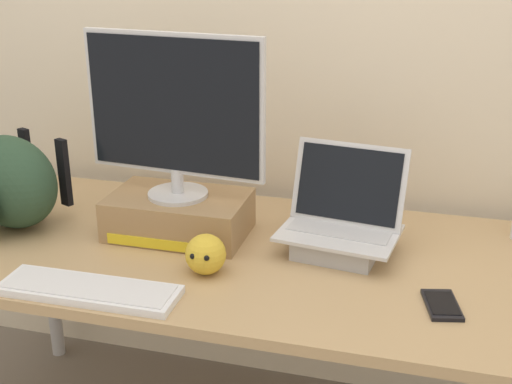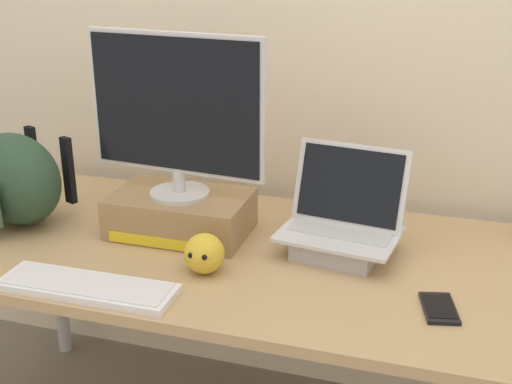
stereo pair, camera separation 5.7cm
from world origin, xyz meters
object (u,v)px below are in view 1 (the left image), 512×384
(toner_box_yellow, at_px, (179,215))
(desktop_monitor, at_px, (174,113))
(external_keyboard, at_px, (89,290))
(cell_phone, at_px, (442,305))
(plush_toy, at_px, (206,254))
(messenger_backpack, at_px, (9,182))
(open_laptop, at_px, (340,232))

(toner_box_yellow, distance_m, desktop_monitor, 0.31)
(toner_box_yellow, xyz_separation_m, external_keyboard, (-0.09, -0.40, -0.05))
(cell_phone, distance_m, plush_toy, 0.60)
(external_keyboard, distance_m, plush_toy, 0.31)
(messenger_backpack, height_order, plush_toy, messenger_backpack)
(open_laptop, relative_size, plush_toy, 3.23)
(toner_box_yellow, relative_size, plush_toy, 3.73)
(toner_box_yellow, distance_m, messenger_backpack, 0.52)
(external_keyboard, relative_size, plush_toy, 4.25)
(toner_box_yellow, relative_size, open_laptop, 1.15)
(desktop_monitor, distance_m, open_laptop, 0.57)
(open_laptop, bearing_deg, messenger_backpack, -167.60)
(desktop_monitor, height_order, plush_toy, desktop_monitor)
(toner_box_yellow, distance_m, cell_phone, 0.80)
(open_laptop, bearing_deg, cell_phone, -32.48)
(messenger_backpack, relative_size, plush_toy, 3.76)
(external_keyboard, relative_size, cell_phone, 3.04)
(open_laptop, height_order, external_keyboard, open_laptop)
(messenger_backpack, xyz_separation_m, cell_phone, (1.27, -0.16, -0.13))
(toner_box_yellow, bearing_deg, plush_toy, -53.56)
(toner_box_yellow, height_order, messenger_backpack, messenger_backpack)
(external_keyboard, xyz_separation_m, plush_toy, (0.24, 0.18, 0.04))
(open_laptop, relative_size, external_keyboard, 0.76)
(open_laptop, bearing_deg, toner_box_yellow, -171.41)
(desktop_monitor, xyz_separation_m, plush_toy, (0.16, -0.21, -0.31))
(toner_box_yellow, xyz_separation_m, messenger_backpack, (-0.51, -0.07, 0.08))
(cell_phone, xyz_separation_m, plush_toy, (-0.60, 0.02, 0.05))
(desktop_monitor, height_order, external_keyboard, desktop_monitor)
(external_keyboard, distance_m, cell_phone, 0.86)
(toner_box_yellow, distance_m, open_laptop, 0.48)
(desktop_monitor, bearing_deg, toner_box_yellow, 88.28)
(toner_box_yellow, xyz_separation_m, desktop_monitor, (-0.00, -0.00, 0.31))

